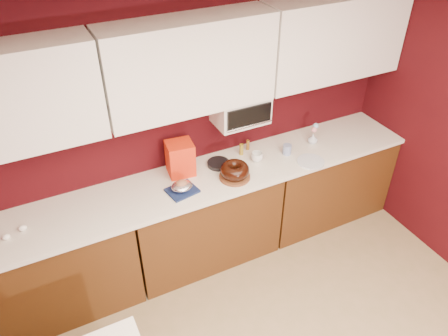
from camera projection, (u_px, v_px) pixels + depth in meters
ceiling at (444, 105)px, 1.33m from camera, size 4.00×4.50×0.02m
wall_back at (185, 126)px, 3.70m from camera, size 4.00×0.02×2.50m
base_cabinet_left at (50, 271)px, 3.47m from camera, size 1.31×0.58×0.86m
base_cabinet_center at (203, 220)px, 3.95m from camera, size 1.31×0.58×0.86m
base_cabinet_right at (322, 180)px, 4.44m from camera, size 1.31×0.58×0.86m
countertop at (201, 180)px, 3.69m from camera, size 4.00×0.62×0.04m
upper_cabinet_center at (189, 66)px, 3.23m from camera, size 1.31×0.33×0.70m
upper_cabinet_right at (334, 38)px, 3.71m from camera, size 1.31×0.33×0.70m
toaster_oven at (240, 109)px, 3.68m from camera, size 0.45×0.30×0.25m
toaster_oven_door at (249, 117)px, 3.57m from camera, size 0.40×0.02×0.18m
toaster_oven_handle at (250, 126)px, 3.60m from camera, size 0.42×0.02×0.02m
cake_base at (235, 177)px, 3.68m from camera, size 0.34×0.34×0.02m
bundt_cake at (235, 170)px, 3.64m from camera, size 0.32×0.32×0.10m
navy_towel at (182, 191)px, 3.53m from camera, size 0.26×0.23×0.02m
foil_ham_nest at (182, 186)px, 3.51m from camera, size 0.18×0.16×0.06m
roasted_ham at (182, 184)px, 3.49m from camera, size 0.12×0.11×0.06m
pandoro_box at (180, 158)px, 3.66m from camera, size 0.24×0.22×0.30m
dark_pan at (218, 164)px, 3.82m from camera, size 0.20×0.20×0.03m
coffee_mug at (257, 156)px, 3.86m from camera, size 0.13×0.13×0.10m
blue_jar at (287, 149)px, 3.95m from camera, size 0.09×0.09×0.09m
flower_vase at (313, 138)px, 4.10m from camera, size 0.09×0.09×0.11m
flower_pink at (314, 130)px, 4.04m from camera, size 0.05×0.05×0.05m
flower_blue at (316, 126)px, 4.05m from camera, size 0.05×0.05×0.05m
china_plate at (311, 161)px, 3.87m from camera, size 0.27×0.27×0.01m
amber_bottle at (241, 149)px, 3.94m from camera, size 0.04×0.04×0.11m
egg_left at (6, 237)px, 3.09m from camera, size 0.06×0.05×0.04m
egg_right at (23, 228)px, 3.16m from camera, size 0.06×0.05×0.05m
amber_bottle_tall at (248, 145)px, 4.01m from camera, size 0.03×0.03×0.10m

